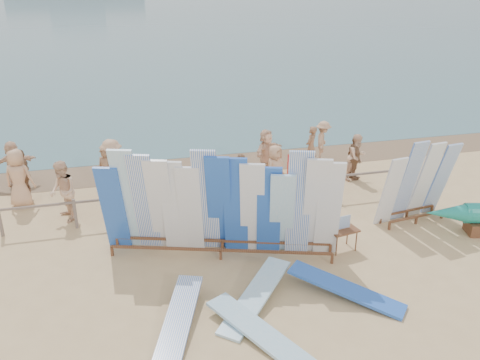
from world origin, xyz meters
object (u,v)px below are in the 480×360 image
object	(u,v)px
beach_chair_left	(223,194)
beach_chair_right	(215,197)
beachgoer_1	(106,173)
stroller	(295,176)
beachgoer_4	(241,177)
side_surfboard_rack	(417,184)
flat_board_a	(260,338)
beachgoer_6	(275,169)
vendor_table	(342,239)
beachgoer_0	(19,178)
flat_board_d	(345,297)
flat_board_e	(179,326)
beachgoer_7	(311,147)
beachgoer_extra_1	(24,175)
flat_board_b	(256,304)
beachgoer_10	(354,158)
beachgoer_11	(14,164)
beachgoer_8	(357,157)
beachgoer_2	(63,192)
beachgoer_5	(266,152)
beachgoer_9	(323,141)
beachgoer_3	(113,167)
main_surfboard_rack	(221,208)

from	to	relation	value
beach_chair_left	beach_chair_right	size ratio (longest dim) A/B	1.01
beach_chair_right	beachgoer_1	world-z (taller)	beachgoer_1
stroller	beachgoer_4	bearing A→B (deg)	-153.75
side_surfboard_rack	beach_chair_right	distance (m)	6.06
flat_board_a	stroller	distance (m)	7.75
beachgoer_1	beachgoer_6	bearing A→B (deg)	23.25
vendor_table	beachgoer_0	distance (m)	9.96
beachgoer_1	flat_board_d	bearing A→B (deg)	-19.98
flat_board_e	beachgoer_7	xyz separation A→B (m)	(6.04, 7.99, 0.79)
beach_chair_left	beachgoer_extra_1	xyz separation A→B (m)	(-6.12, 1.74, 0.59)
flat_board_b	beachgoer_10	bearing A→B (deg)	90.46
beachgoer_11	beachgoer_8	bearing A→B (deg)	156.30
vendor_table	beachgoer_1	bearing A→B (deg)	129.45
beachgoer_0	beachgoer_2	bearing A→B (deg)	154.54
flat_board_e	beachgoer_8	world-z (taller)	beachgoer_8
beachgoer_extra_1	beachgoer_5	xyz separation A→B (m)	(8.16, 0.28, -0.03)
flat_board_e	beachgoer_11	size ratio (longest dim) A/B	1.69
side_surfboard_rack	flat_board_b	distance (m)	6.34
flat_board_e	side_surfboard_rack	bearing A→B (deg)	42.91
flat_board_e	beachgoer_9	xyz separation A→B (m)	(6.74, 8.51, 0.79)
beachgoer_3	beachgoer_0	world-z (taller)	beachgoer_3
flat_board_d	stroller	bearing A→B (deg)	34.14
beachgoer_9	stroller	bearing A→B (deg)	166.91
stroller	beachgoer_9	bearing A→B (deg)	62.58
side_surfboard_rack	beachgoer_4	xyz separation A→B (m)	(-4.56, 2.69, -0.41)
flat_board_e	beachgoer_11	xyz separation A→B (m)	(-4.41, 8.80, 0.80)
beachgoer_8	beachgoer_7	bearing A→B (deg)	102.01
flat_board_a	beachgoer_10	world-z (taller)	beachgoer_10
beachgoer_10	beachgoer_3	distance (m)	8.25
side_surfboard_rack	beachgoer_2	world-z (taller)	side_surfboard_rack
beachgoer_4	main_surfboard_rack	bearing A→B (deg)	-152.97
flat_board_a	stroller	world-z (taller)	stroller
flat_board_a	stroller	size ratio (longest dim) A/B	2.47
stroller	beachgoer_7	bearing A→B (deg)	67.56
beach_chair_left	beachgoer_11	size ratio (longest dim) A/B	0.57
flat_board_d	beachgoer_4	size ratio (longest dim) A/B	1.74
flat_board_a	beachgoer_9	size ratio (longest dim) A/B	1.71
flat_board_a	beachgoer_1	size ratio (longest dim) A/B	1.59
main_surfboard_rack	flat_board_a	distance (m)	3.63
flat_board_b	beachgoer_5	distance (m)	7.88
flat_board_e	beachgoer_5	distance (m)	8.91
stroller	beachgoer_11	size ratio (longest dim) A/B	0.68
flat_board_e	beachgoer_0	world-z (taller)	beachgoer_0
beachgoer_2	beachgoer_4	bearing A→B (deg)	72.90
stroller	beachgoer_extra_1	size ratio (longest dim) A/B	0.64
beachgoer_extra_1	flat_board_d	bearing A→B (deg)	52.18
side_surfboard_rack	beachgoer_8	xyz separation A→B (m)	(-0.20, 3.36, -0.35)
flat_board_e	beachgoer_9	size ratio (longest dim) A/B	1.71
beachgoer_extra_1	beachgoer_4	size ratio (longest dim) A/B	1.10
side_surfboard_rack	beachgoer_4	distance (m)	5.31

